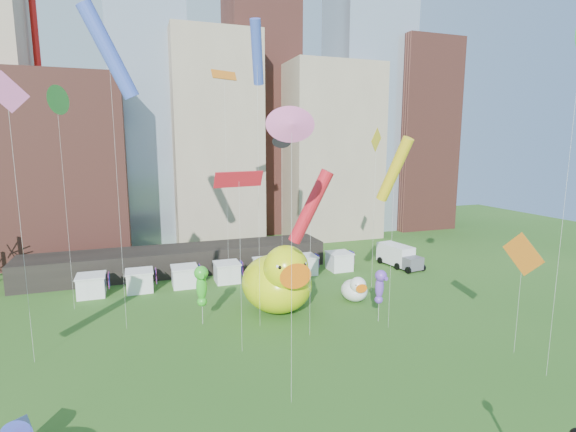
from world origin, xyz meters
name	(u,v)px	position (x,y,z in m)	size (l,w,h in m)	color
skyline	(202,114)	(2.25, 61.06, 21.44)	(101.00, 23.00, 68.00)	brown
pavilion	(180,260)	(-4.00, 42.00, 1.60)	(38.00, 6.00, 3.20)	black
vendor_tents	(227,273)	(1.02, 36.00, 1.11)	(33.24, 2.80, 2.40)	white
big_duck	(279,280)	(3.89, 24.81, 3.30)	(7.18, 9.47, 7.19)	#D6EA0B
small_duck	(355,289)	(12.43, 24.96, 1.33)	(3.09, 3.92, 2.90)	white
seahorse_green	(202,283)	(-3.64, 24.30, 4.01)	(1.41, 1.70, 5.60)	silver
seahorse_purple	(380,284)	(12.04, 19.48, 3.68)	(1.19, 1.44, 5.03)	silver
box_truck	(398,256)	(24.34, 34.93, 1.47)	(3.51, 7.02, 2.85)	white
kite_0	(311,207)	(4.82, 18.93, 11.32)	(3.85, 2.53, 14.50)	silver
kite_1	(7,98)	(-16.85, 21.51, 19.60)	(2.61, 1.21, 21.44)	silver
kite_2	(282,143)	(5.82, 29.43, 16.61)	(1.27, 0.83, 17.40)	silver
kite_4	(376,143)	(15.74, 27.21, 16.57)	(2.13, 1.55, 18.22)	silver
kite_5	(109,52)	(-10.28, 25.61, 23.85)	(4.56, 1.94, 27.62)	silver
kite_6	(224,77)	(0.78, 33.86, 23.57)	(2.98, 1.65, 24.24)	silver
kite_8	(239,180)	(-1.45, 17.98, 13.81)	(3.95, 1.42, 14.45)	silver
kite_9	(292,125)	(-0.07, 10.09, 17.57)	(2.12, 0.45, 18.65)	silver
kite_11	(57,100)	(-15.34, 32.43, 20.51)	(1.22, 2.67, 21.88)	silver
kite_12	(395,170)	(12.16, 18.03, 14.30)	(2.25, 3.45, 17.15)	silver
kite_13	(257,53)	(1.24, 22.20, 23.90)	(1.91, 3.09, 26.46)	silver
kite_14	(523,255)	(19.08, 10.58, 8.04)	(0.74, 3.32, 9.78)	silver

